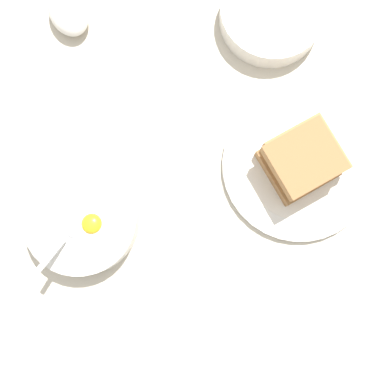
{
  "coord_description": "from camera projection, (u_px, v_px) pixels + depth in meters",
  "views": [
    {
      "loc": [
        -0.24,
        -0.01,
        0.63
      ],
      "look_at": [
        -0.17,
        -0.03,
        0.02
      ],
      "focal_mm": 42.0,
      "sensor_mm": 36.0,
      "label": 1
    }
  ],
  "objects": [
    {
      "name": "ground_plane",
      "position": [
        133.0,
        87.0,
        0.65
      ],
      "size": [
        3.0,
        3.0,
        0.0
      ],
      "primitive_type": "plane",
      "color": "beige"
    },
    {
      "name": "egg_bowl",
      "position": [
        82.0,
        219.0,
        0.6
      ],
      "size": [
        0.15,
        0.15,
        0.07
      ],
      "color": "white",
      "rests_on": "ground_plane"
    },
    {
      "name": "toast_plate",
      "position": [
        298.0,
        166.0,
        0.63
      ],
      "size": [
        0.21,
        0.21,
        0.01
      ],
      "color": "white",
      "rests_on": "ground_plane"
    },
    {
      "name": "toast_sandwich",
      "position": [
        303.0,
        160.0,
        0.59
      ],
      "size": [
        0.1,
        0.11,
        0.06
      ],
      "color": "#9E7042",
      "rests_on": "toast_plate"
    },
    {
      "name": "soup_spoon",
      "position": [
        65.0,
        5.0,
        0.65
      ],
      "size": [
        0.17,
        0.06,
        0.03
      ],
      "color": "white",
      "rests_on": "ground_plane"
    },
    {
      "name": "congee_bowl",
      "position": [
        272.0,
        14.0,
        0.64
      ],
      "size": [
        0.15,
        0.15,
        0.03
      ],
      "color": "white",
      "rests_on": "ground_plane"
    }
  ]
}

